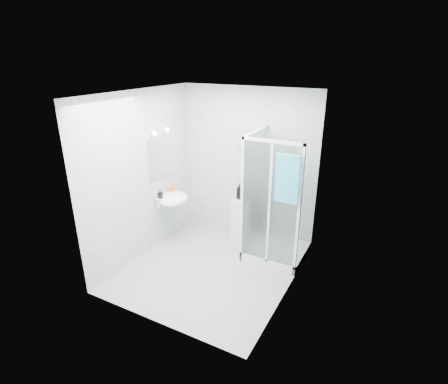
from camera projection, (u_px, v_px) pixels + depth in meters
The scene contains 12 objects.
room at pixel (209, 190), 4.87m from camera, with size 2.40×2.60×2.60m.
shower_enclosure at pixel (271, 231), 5.52m from camera, with size 0.90×0.95×2.00m.
wall_basin at pixel (172, 199), 5.85m from camera, with size 0.46×0.56×0.35m.
mirror at pixel (160, 157), 5.68m from camera, with size 0.02×0.60×0.70m, color white.
vanity_lights at pixel (161, 132), 5.50m from camera, with size 0.10×0.40×0.08m.
wall_hooks at pixel (233, 146), 5.89m from camera, with size 0.23×0.06×0.03m.
storage_cabinet at pixel (242, 220), 6.06m from camera, with size 0.32×0.34×0.76m.
hand_towel at pixel (287, 178), 4.65m from camera, with size 0.32×0.05×0.69m.
shampoo_bottle_a at pixel (239, 191), 5.90m from camera, with size 0.11×0.11×0.27m, color black.
shampoo_bottle_b at pixel (246, 192), 5.88m from camera, with size 0.12×0.12×0.26m, color #0B1643.
soap_dispenser_orange at pixel (173, 187), 5.98m from camera, with size 0.13×0.13×0.16m, color #C35916.
soap_dispenser_black at pixel (160, 194), 5.69m from camera, with size 0.06×0.07×0.14m, color black.
Camera 1 is at (2.31, -3.91, 3.07)m, focal length 28.00 mm.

